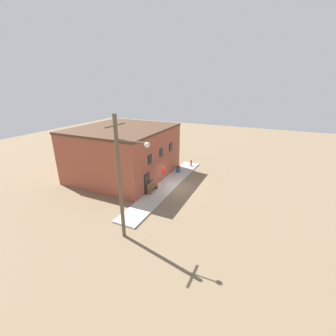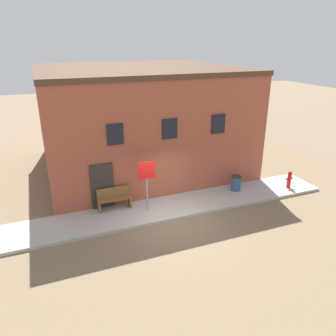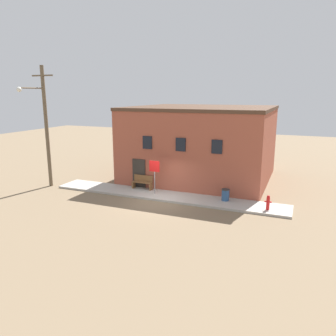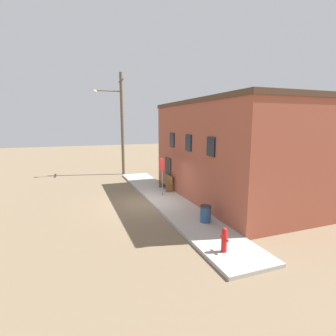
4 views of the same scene
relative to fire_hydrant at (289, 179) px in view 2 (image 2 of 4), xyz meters
name	(u,v)px [view 2 (image 2 of 4)]	position (x,y,z in m)	size (l,w,h in m)	color
ground_plane	(173,221)	(-6.66, -0.69, -0.58)	(80.00, 80.00, 0.00)	#7A664C
sidewalk	(164,209)	(-6.66, 0.36, -0.51)	(16.08, 2.11, 0.14)	#B2ADA3
brick_building	(138,118)	(-5.96, 6.30, 2.31)	(10.70, 9.89, 5.78)	#9E4C38
fire_hydrant	(289,179)	(0.00, 0.00, 0.00)	(0.41, 0.20, 0.88)	red
stop_sign	(147,177)	(-7.42, 0.35, 1.17)	(0.74, 0.06, 2.27)	gray
bench	(114,199)	(-8.71, 1.10, 0.03)	(1.45, 0.44, 0.97)	brown
trash_bin	(236,183)	(-2.67, 0.74, -0.06)	(0.50, 0.50, 0.75)	#2D517F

